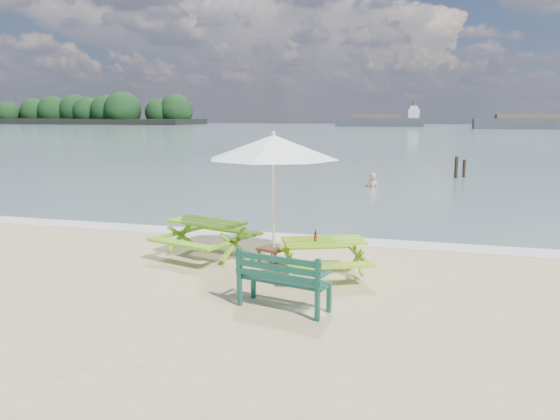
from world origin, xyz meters
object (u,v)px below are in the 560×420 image
(picnic_table_right, at_px, (323,259))
(beer_bottle, at_px, (315,237))
(side_table, at_px, (274,255))
(picnic_table_left, at_px, (207,240))
(swimmer, at_px, (372,192))
(patio_umbrella, at_px, (273,147))
(park_bench, at_px, (284,291))

(picnic_table_right, bearing_deg, beer_bottle, -129.04)
(picnic_table_right, xyz_separation_m, side_table, (-1.19, 0.65, -0.17))
(picnic_table_left, bearing_deg, beer_bottle, -18.84)
(beer_bottle, xyz_separation_m, swimmer, (-0.37, 13.61, -1.05))
(side_table, xyz_separation_m, patio_umbrella, (0.00, 0.00, 2.27))
(side_table, relative_size, swimmer, 0.41)
(beer_bottle, bearing_deg, patio_umbrella, 142.62)
(picnic_table_right, height_order, swimmer, picnic_table_right)
(picnic_table_left, distance_m, patio_umbrella, 2.58)
(picnic_table_right, bearing_deg, park_bench, -98.26)
(picnic_table_left, bearing_deg, patio_umbrella, -2.94)
(picnic_table_left, bearing_deg, park_bench, -46.87)
(patio_umbrella, bearing_deg, park_bench, -70.27)
(side_table, xyz_separation_m, beer_bottle, (1.06, -0.81, 0.63))
(beer_bottle, relative_size, swimmer, 0.13)
(beer_bottle, bearing_deg, park_bench, -94.84)
(side_table, distance_m, beer_bottle, 1.48)
(picnic_table_right, height_order, beer_bottle, beer_bottle)
(swimmer, bearing_deg, picnic_table_right, -87.88)
(picnic_table_right, height_order, park_bench, park_bench)
(side_table, bearing_deg, park_bench, -70.27)
(patio_umbrella, distance_m, beer_bottle, 2.11)
(picnic_table_right, relative_size, park_bench, 1.37)
(picnic_table_left, relative_size, swimmer, 1.33)
(side_table, bearing_deg, picnic_table_left, 177.06)
(picnic_table_left, xyz_separation_m, side_table, (1.55, -0.08, -0.21))
(picnic_table_right, distance_m, side_table, 1.37)
(side_table, bearing_deg, patio_umbrella, 0.00)
(picnic_table_right, relative_size, swimmer, 1.25)
(park_bench, xyz_separation_m, swimmer, (-0.22, 15.35, -0.52))
(picnic_table_right, relative_size, patio_umbrella, 0.61)
(beer_bottle, bearing_deg, picnic_table_right, 50.96)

